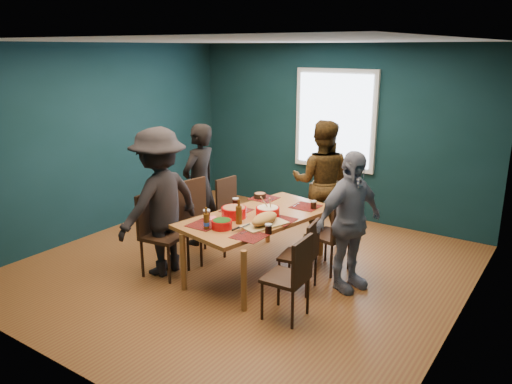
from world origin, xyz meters
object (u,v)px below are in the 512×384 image
dining_table (258,221)px  chair_right_mid (305,251)px  bowl_dumpling (268,212)px  chair_right_far (335,230)px  chair_left_far (231,203)px  chair_right_near (293,272)px  person_right (349,222)px  cutting_board (264,220)px  person_back (321,182)px  chair_left_mid (197,213)px  chair_left_near (157,227)px  bowl_herbs (222,224)px  person_near_left (160,202)px  bowl_salad (234,212)px  person_far_left (200,185)px

dining_table → chair_right_mid: chair_right_mid is taller
bowl_dumpling → chair_right_far: bearing=36.6°
chair_left_far → chair_right_mid: size_ratio=1.04×
chair_right_near → bowl_dumpling: (-0.79, 0.76, 0.27)m
person_right → chair_right_mid: bearing=153.2°
person_right → chair_right_far: bearing=65.4°
dining_table → cutting_board: cutting_board is taller
person_back → cutting_board: person_back is taller
chair_left_mid → person_back: size_ratio=0.59×
chair_left_near → bowl_herbs: size_ratio=4.39×
dining_table → person_right: person_right is taller
person_back → person_near_left: size_ratio=0.97×
person_near_left → bowl_herbs: size_ratio=7.74×
person_right → bowl_salad: person_right is taller
chair_left_mid → bowl_salad: 0.75m
cutting_board → chair_left_mid: bearing=-172.6°
dining_table → person_near_left: bearing=-134.3°
cutting_board → chair_left_near: bearing=-142.5°
dining_table → person_near_left: person_near_left is taller
chair_left_mid → cutting_board: (1.17, -0.21, 0.20)m
dining_table → chair_left_near: bearing=-132.9°
bowl_herbs → bowl_dumpling: bearing=72.0°
chair_left_mid → person_near_left: size_ratio=0.57×
dining_table → chair_left_mid: 0.91m
chair_right_far → cutting_board: 0.96m
person_far_left → person_right: size_ratio=1.05×
chair_right_mid → cutting_board: cutting_board is taller
chair_left_near → bowl_dumpling: (1.09, 0.73, 0.20)m
chair_right_near → cutting_board: (-0.65, 0.48, 0.27)m
chair_left_far → person_far_left: (-0.22, -0.41, 0.33)m
person_far_left → person_near_left: bearing=11.2°
chair_right_near → bowl_salad: 1.26m
chair_right_far → bowl_herbs: (-0.85, -1.10, 0.24)m
chair_left_far → bowl_dumpling: size_ratio=3.05×
person_right → cutting_board: bearing=140.3°
chair_left_near → chair_right_mid: bearing=11.4°
person_near_left → chair_left_near: bearing=-15.2°
chair_left_far → chair_right_near: 2.40m
dining_table → bowl_dumpling: (0.12, 0.03, 0.13)m
chair_right_near → cutting_board: chair_right_near is taller
chair_right_mid → chair_right_near: (0.20, -0.61, 0.03)m
chair_right_mid → person_right: 0.58m
bowl_salad → chair_left_mid: bearing=167.2°
chair_left_near → bowl_herbs: chair_left_near is taller
person_far_left → person_back: size_ratio=0.98×
dining_table → person_right: (1.08, 0.21, 0.14)m
chair_right_far → bowl_salad: bearing=-132.5°
person_back → cutting_board: bearing=73.0°
person_far_left → person_near_left: (0.24, -1.00, 0.05)m
chair_left_far → person_right: 2.14m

